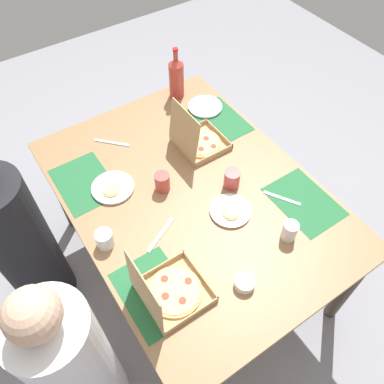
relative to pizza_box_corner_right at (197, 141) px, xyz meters
The scene contains 22 objects.
ground_plane 0.88m from the pizza_box_corner_right, 141.17° to the left, with size 6.00×6.00×0.00m, color gray.
dining_table 0.35m from the pizza_box_corner_right, 141.17° to the left, with size 1.59×1.16×0.77m.
placemat_near_left 0.65m from the pizza_box_corner_right, 159.62° to the right, with size 0.36×0.26×0.00m, color #236638.
placemat_near_right 0.25m from the pizza_box_corner_right, 64.78° to the right, with size 0.36×0.26×0.00m, color #236638.
placemat_far_left 0.88m from the pizza_box_corner_right, 134.00° to the left, with size 0.36×0.26×0.00m, color #236638.
placemat_far_right 0.64m from the pizza_box_corner_right, 80.41° to the left, with size 0.36×0.26×0.00m, color #236638.
pizza_box_corner_right is the anchor object (origin of this frame).
pizza_box_center 0.88m from the pizza_box_corner_right, 138.17° to the left, with size 0.26×0.27×0.30m.
plate_far_left 0.33m from the pizza_box_corner_right, 42.50° to the right, with size 0.21×0.21×0.02m.
plate_near_left 0.47m from the pizza_box_corner_right, 165.68° to the left, with size 0.20×0.20×0.03m.
plate_middle 0.53m from the pizza_box_corner_right, 91.38° to the left, with size 0.22×0.22×0.03m.
soda_bottle 0.47m from the pizza_box_corner_right, 18.36° to the right, with size 0.09×0.09×0.32m.
cup_red 0.33m from the pizza_box_corner_right, behind, with size 0.08×0.08×0.10m, color #BF4742.
cup_clear_right 0.35m from the pizza_box_corner_right, 115.47° to the left, with size 0.08×0.08×0.10m, color #BF4742.
cup_clear_left 0.71m from the pizza_box_corner_right, behind, with size 0.07×0.07×0.10m, color silver.
cup_spare 0.75m from the pizza_box_corner_right, 112.28° to the left, with size 0.08×0.08×0.09m, color silver.
condiment_bowl 0.84m from the pizza_box_corner_right, 159.55° to the left, with size 0.09×0.09×0.04m, color white.
knife_by_near_right 0.60m from the pizza_box_corner_right, 129.41° to the left, with size 0.21×0.02×0.01m, color #B7B7BC.
fork_by_far_left 0.55m from the pizza_box_corner_right, 164.51° to the right, with size 0.19×0.02×0.01m, color #B7B7BC.
knife_by_far_right 0.48m from the pizza_box_corner_right, 53.02° to the left, with size 0.21×0.02×0.01m, color #B7B7BC.
diner_left_seat 1.23m from the pizza_box_corner_right, 120.32° to the left, with size 0.32×0.32×1.22m.
diner_right_seat 1.08m from the pizza_box_corner_right, 84.16° to the left, with size 0.32×0.32×1.22m.
Camera 1 is at (-1.00, 0.67, 2.32)m, focal length 36.43 mm.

